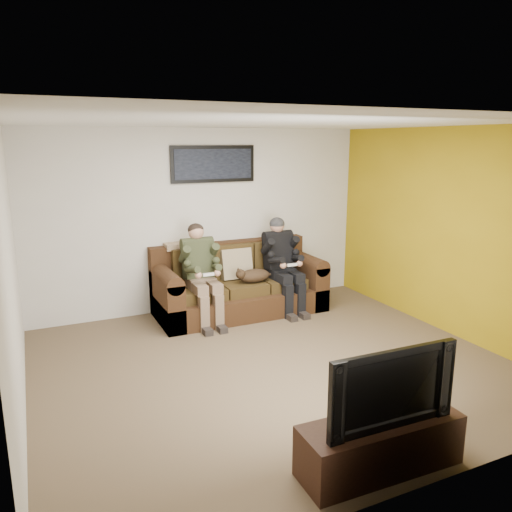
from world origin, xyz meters
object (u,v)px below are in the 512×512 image
sofa (238,286)px  cat (253,275)px  tv_stand (380,445)px  person_left (201,268)px  television (384,383)px  person_right (282,259)px  framed_poster (213,164)px

sofa → cat: (0.13, -0.25, 0.21)m
tv_stand → cat: bearing=82.5°
person_left → television: (0.19, -3.58, -0.06)m
person_right → sofa: bearing=162.0°
framed_poster → television: size_ratio=1.19×
sofa → framed_poster: bearing=117.7°
person_left → framed_poster: size_ratio=1.07×
person_right → framed_poster: (-0.82, 0.58, 1.34)m
framed_poster → television: bearing=-93.2°
cat → tv_stand: size_ratio=0.52×
sofa → television: (-0.43, -3.79, 0.33)m
television → tv_stand: bearing=-88.5°
cat → television: television is taller
person_left → framed_poster: 1.52m
sofa → person_left: person_left is taller
sofa → person_left: 0.76m
person_left → framed_poster: framed_poster is taller
sofa → person_right: bearing=-18.0°
framed_poster → tv_stand: (-0.23, -4.17, -1.90)m
person_right → tv_stand: person_right is taller
person_right → television: (-1.05, -3.59, -0.06)m
cat → television: bearing=-99.0°
cat → television: 3.58m
person_left → tv_stand: 3.63m
television → person_right: bearing=75.2°
person_left → person_right: 1.23m
sofa → tv_stand: 3.81m
sofa → person_right: size_ratio=1.78×
person_left → person_right: person_right is taller
sofa → cat: sofa is taller
sofa → television: bearing=-96.5°
person_left → television: person_left is taller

